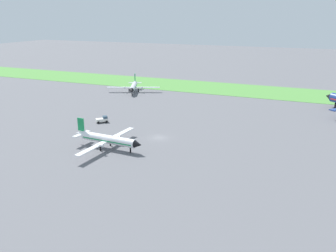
{
  "coord_description": "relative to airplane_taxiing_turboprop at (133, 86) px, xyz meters",
  "views": [
    {
      "loc": [
        38.19,
        -84.43,
        31.9
      ],
      "look_at": [
        1.87,
        1.95,
        3.0
      ],
      "focal_mm": 38.88,
      "sensor_mm": 36.0,
      "label": 1
    }
  ],
  "objects": [
    {
      "name": "airplane_foreground_turboprop",
      "position": [
        26.13,
        -62.84,
        0.04
      ],
      "size": [
        19.65,
        22.94,
        6.87
      ],
      "rotation": [
        0.0,
        0.0,
        6.22
      ],
      "color": "white",
      "rests_on": "ground_plane"
    },
    {
      "name": "airplane_taxiing_turboprop",
      "position": [
        0.0,
        0.0,
        0.0
      ],
      "size": [
        21.39,
        18.55,
        6.77
      ],
      "rotation": [
        0.0,
        0.0,
        5.11
      ],
      "color": "silver",
      "rests_on": "ground_plane"
    },
    {
      "name": "grass_taxiway_strip",
      "position": [
        34.46,
        22.41,
        -2.44
      ],
      "size": [
        360.0,
        28.0,
        0.08
      ],
      "primitive_type": "cube",
      "color": "#549342",
      "rests_on": "ground_plane"
    },
    {
      "name": "pushback_tug_near_gate",
      "position": [
        12.49,
        -43.81,
        -1.56
      ],
      "size": [
        3.83,
        3.81,
        1.95
      ],
      "rotation": [
        0.0,
        0.0,
        0.78
      ],
      "color": "white",
      "rests_on": "ground_plane"
    },
    {
      "name": "ground_plane",
      "position": [
        34.46,
        -50.41,
        -2.48
      ],
      "size": [
        600.0,
        600.0,
        0.0
      ],
      "primitive_type": "plane",
      "color": "slate"
    }
  ]
}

